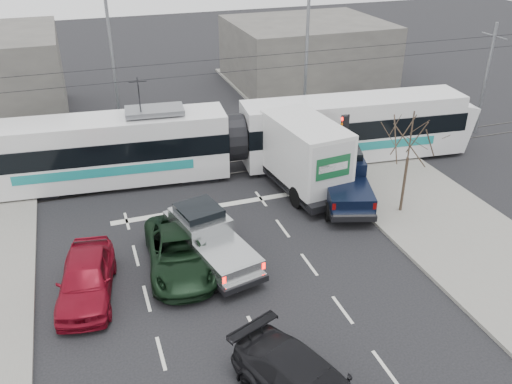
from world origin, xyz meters
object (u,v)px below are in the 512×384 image
object	(u,v)px
traffic_signal	(345,133)
box_truck	(299,153)
street_lamp_near	(304,53)
green_car	(179,252)
street_lamp_far	(110,61)
bare_tree	(410,140)
tram	(233,139)
red_car	(86,278)
navy_pickup	(343,177)
silver_pickup	(208,236)

from	to	relation	value
traffic_signal	box_truck	bearing A→B (deg)	173.46
traffic_signal	street_lamp_near	size ratio (longest dim) A/B	0.40
green_car	street_lamp_far	bearing A→B (deg)	98.20
green_car	bare_tree	bearing A→B (deg)	9.95
street_lamp_near	tram	size ratio (longest dim) A/B	0.34
street_lamp_near	red_car	distance (m)	19.90
traffic_signal	navy_pickup	distance (m)	2.48
navy_pickup	tram	bearing A→B (deg)	148.55
traffic_signal	street_lamp_near	xyz separation A→B (m)	(0.84, 7.50, 2.37)
bare_tree	traffic_signal	size ratio (longest dim) A/B	1.39
box_truck	street_lamp_far	bearing A→B (deg)	125.66
tram	navy_pickup	size ratio (longest dim) A/B	4.40
street_lamp_near	green_car	size ratio (longest dim) A/B	1.64
street_lamp_far	silver_pickup	bearing A→B (deg)	-81.53
street_lamp_far	traffic_signal	bearing A→B (deg)	-41.72
box_truck	green_car	distance (m)	9.13
tram	bare_tree	bearing A→B (deg)	-43.48
tram	traffic_signal	bearing A→B (deg)	-26.14
tram	red_car	bearing A→B (deg)	-128.66
tram	green_car	size ratio (longest dim) A/B	4.85
tram	green_car	bearing A→B (deg)	-115.09
tram	green_car	xyz separation A→B (m)	(-4.76, -8.07, -1.16)
street_lamp_far	navy_pickup	world-z (taller)	street_lamp_far
silver_pickup	green_car	distance (m)	1.36
box_truck	navy_pickup	size ratio (longest dim) A/B	1.28
bare_tree	street_lamp_far	xyz separation A→B (m)	(-11.79, 13.50, 1.32)
street_lamp_far	red_car	distance (m)	15.95
street_lamp_far	green_car	bearing A→B (deg)	-86.76
bare_tree	traffic_signal	xyz separation A→B (m)	(-1.13, 4.00, -1.05)
bare_tree	traffic_signal	distance (m)	4.28
tram	silver_pickup	world-z (taller)	tram
street_lamp_near	silver_pickup	world-z (taller)	street_lamp_near
tram	red_car	size ratio (longest dim) A/B	5.55
street_lamp_near	navy_pickup	size ratio (longest dim) A/B	1.48
box_truck	navy_pickup	world-z (taller)	box_truck
silver_pickup	box_truck	bearing A→B (deg)	25.84
green_car	box_truck	bearing A→B (deg)	40.24
street_lamp_near	silver_pickup	bearing A→B (deg)	-127.87
street_lamp_near	red_car	bearing A→B (deg)	-137.64
bare_tree	silver_pickup	world-z (taller)	bare_tree
street_lamp_near	red_car	size ratio (longest dim) A/B	1.87
bare_tree	navy_pickup	world-z (taller)	bare_tree
silver_pickup	red_car	world-z (taller)	silver_pickup
box_truck	navy_pickup	xyz separation A→B (m)	(1.58, -2.01, -0.68)
street_lamp_near	silver_pickup	size ratio (longest dim) A/B	1.51
red_car	street_lamp_far	bearing A→B (deg)	88.61
traffic_signal	green_car	xyz separation A→B (m)	(-9.84, -4.95, -1.98)
bare_tree	navy_pickup	size ratio (longest dim) A/B	0.82
street_lamp_near	navy_pickup	bearing A→B (deg)	-100.45
bare_tree	street_lamp_far	bearing A→B (deg)	131.12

